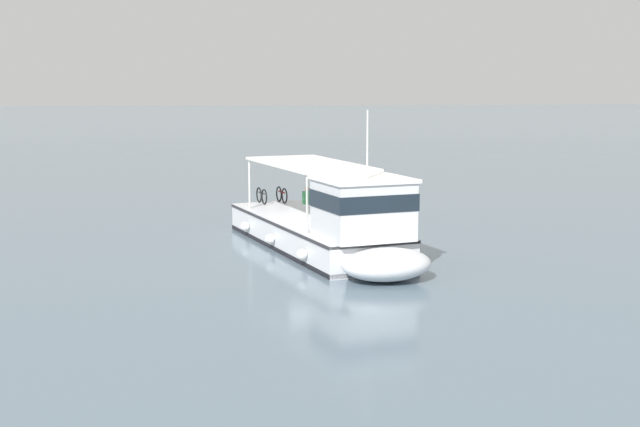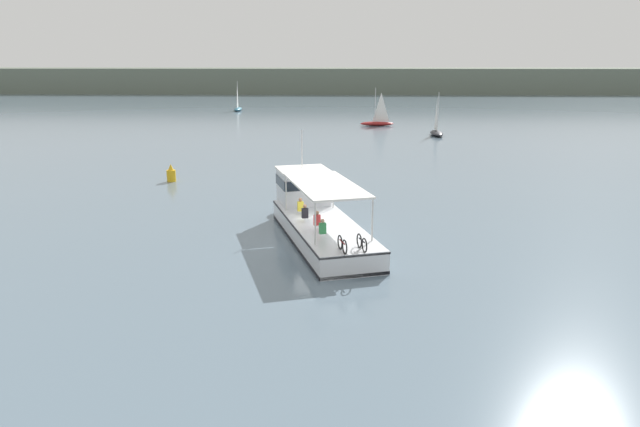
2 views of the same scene
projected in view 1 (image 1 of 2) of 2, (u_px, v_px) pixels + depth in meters
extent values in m
plane|color=slate|center=(323.00, 249.00, 33.91)|extent=(400.00, 400.00, 0.00)
cube|color=silver|center=(314.00, 234.00, 34.08)|extent=(6.16, 11.26, 1.10)
ellipsoid|color=silver|center=(387.00, 264.00, 28.39)|extent=(3.45, 2.95, 1.01)
cube|color=black|center=(314.00, 245.00, 34.15)|extent=(6.20, 11.28, 0.16)
cube|color=#2D2D33|center=(314.00, 221.00, 34.02)|extent=(6.22, 11.28, 0.10)
cube|color=silver|center=(363.00, 210.00, 29.83)|extent=(3.35, 3.27, 1.90)
cube|color=#19232D|center=(363.00, 200.00, 29.78)|extent=(3.42, 3.33, 0.56)
cube|color=white|center=(363.00, 179.00, 29.68)|extent=(3.55, 3.47, 0.12)
cube|color=white|center=(310.00, 164.00, 34.12)|extent=(4.74, 7.26, 0.10)
cylinder|color=silver|center=(379.00, 200.00, 31.79)|extent=(0.08, 0.08, 2.00)
cylinder|color=silver|center=(307.00, 204.00, 30.79)|extent=(0.08, 0.08, 2.00)
cylinder|color=silver|center=(312.00, 181.00, 37.76)|extent=(0.08, 0.08, 2.00)
cylinder|color=silver|center=(249.00, 184.00, 36.75)|extent=(0.08, 0.08, 2.00)
cylinder|color=silver|center=(367.00, 144.00, 29.24)|extent=(0.06, 0.06, 2.20)
sphere|color=white|center=(302.00, 254.00, 30.31)|extent=(0.36, 0.36, 0.36)
sphere|color=white|center=(270.00, 239.00, 33.34)|extent=(0.36, 0.36, 0.36)
sphere|color=white|center=(245.00, 226.00, 36.19)|extent=(0.36, 0.36, 0.36)
torus|color=black|center=(284.00, 196.00, 38.30)|extent=(0.25, 0.65, 0.66)
torus|color=black|center=(279.00, 194.00, 38.94)|extent=(0.25, 0.65, 0.66)
cylinder|color=maroon|center=(282.00, 192.00, 38.60)|extent=(0.26, 0.69, 0.06)
torus|color=black|center=(264.00, 197.00, 37.97)|extent=(0.25, 0.65, 0.66)
torus|color=black|center=(259.00, 195.00, 38.61)|extent=(0.25, 0.65, 0.66)
cylinder|color=#232328|center=(262.00, 193.00, 38.27)|extent=(0.26, 0.69, 0.06)
cube|color=#338C4C|center=(307.00, 198.00, 36.65)|extent=(0.37, 0.30, 0.52)
sphere|color=tan|center=(307.00, 189.00, 36.60)|extent=(0.20, 0.20, 0.20)
cube|color=red|center=(318.00, 202.00, 35.26)|extent=(0.37, 0.30, 0.52)
sphere|color=#9E7051|center=(318.00, 193.00, 35.20)|extent=(0.20, 0.20, 0.20)
cube|color=black|center=(339.00, 207.00, 34.00)|extent=(0.37, 0.30, 0.52)
sphere|color=#9E7051|center=(339.00, 197.00, 33.95)|extent=(0.20, 0.20, 0.20)
cube|color=yellow|center=(352.00, 212.00, 32.61)|extent=(0.37, 0.30, 0.52)
sphere|color=#9E7051|center=(352.00, 202.00, 32.56)|extent=(0.20, 0.20, 0.20)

